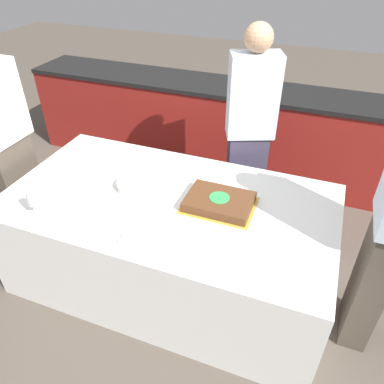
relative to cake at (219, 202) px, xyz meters
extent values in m
plane|color=brown|center=(-0.33, -0.05, -0.76)|extent=(14.00, 14.00, 0.00)
cube|color=maroon|center=(-0.33, 1.60, -0.32)|extent=(4.40, 0.55, 0.88)
cube|color=black|center=(-0.33, 1.60, 0.14)|extent=(4.40, 0.58, 0.04)
cube|color=silver|center=(-0.33, -0.05, -0.40)|extent=(2.15, 1.16, 0.73)
cube|color=gold|center=(0.00, 0.00, -0.03)|extent=(0.45, 0.34, 0.00)
cube|color=#56331C|center=(0.00, 0.00, 0.00)|extent=(0.41, 0.30, 0.06)
cylinder|color=green|center=(0.00, 0.00, 0.03)|extent=(0.13, 0.13, 0.00)
cylinder|color=white|center=(-0.59, -0.02, 0.00)|extent=(0.24, 0.24, 0.06)
cylinder|color=white|center=(-1.02, -0.49, -0.03)|extent=(0.07, 0.07, 0.00)
cylinder|color=white|center=(-1.02, -0.49, 0.01)|extent=(0.01, 0.01, 0.08)
cylinder|color=white|center=(-1.02, -0.49, 0.10)|extent=(0.05, 0.05, 0.10)
cylinder|color=white|center=(-0.07, 0.33, -0.03)|extent=(0.21, 0.21, 0.00)
cube|color=white|center=(-0.34, -0.50, -0.02)|extent=(0.17, 0.09, 0.02)
cube|color=#383347|center=(0.00, 0.75, -0.32)|extent=(0.34, 0.26, 0.88)
cube|color=silver|center=(0.00, 0.75, 0.42)|extent=(0.40, 0.32, 0.61)
sphere|color=tan|center=(0.00, 0.75, 0.82)|extent=(0.20, 0.20, 0.20)
cube|color=#4C4238|center=(-1.62, -0.05, -0.31)|extent=(0.16, 0.35, 0.91)
cube|color=#4C4238|center=(0.97, -0.05, -0.30)|extent=(0.16, 0.31, 0.92)
camera|label=1|loc=(0.51, -1.82, 1.44)|focal=35.00mm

